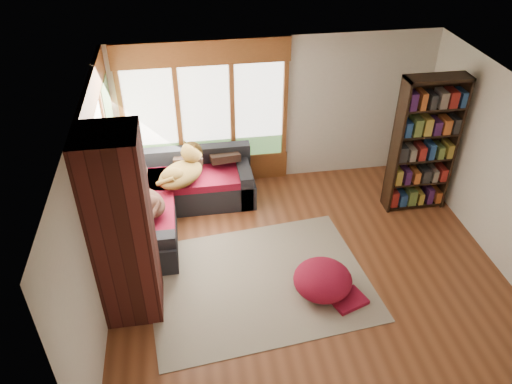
{
  "coord_description": "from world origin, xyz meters",
  "views": [
    {
      "loc": [
        -1.54,
        -5.13,
        5.05
      ],
      "look_at": [
        -0.63,
        0.67,
        0.95
      ],
      "focal_mm": 35.0,
      "sensor_mm": 36.0,
      "label": 1
    }
  ],
  "objects_px": {
    "area_rug": "(259,281)",
    "bookshelf": "(424,146)",
    "dog_tan": "(183,168)",
    "pouf": "(323,279)",
    "dog_brindle": "(141,197)",
    "sectional_sofa": "(167,196)",
    "brick_chimney": "(122,230)"
  },
  "relations": [
    {
      "from": "area_rug",
      "to": "bookshelf",
      "type": "distance_m",
      "value": 3.39
    },
    {
      "from": "dog_tan",
      "to": "area_rug",
      "type": "bearing_deg",
      "value": -114.36
    },
    {
      "from": "area_rug",
      "to": "pouf",
      "type": "height_order",
      "value": "pouf"
    },
    {
      "from": "dog_brindle",
      "to": "pouf",
      "type": "bearing_deg",
      "value": -153.38
    },
    {
      "from": "bookshelf",
      "to": "dog_tan",
      "type": "height_order",
      "value": "bookshelf"
    },
    {
      "from": "sectional_sofa",
      "to": "dog_brindle",
      "type": "bearing_deg",
      "value": -116.15
    },
    {
      "from": "area_rug",
      "to": "pouf",
      "type": "relative_size",
      "value": 3.77
    },
    {
      "from": "sectional_sofa",
      "to": "dog_brindle",
      "type": "xyz_separation_m",
      "value": [
        -0.34,
        -0.63,
        0.47
      ]
    },
    {
      "from": "brick_chimney",
      "to": "dog_tan",
      "type": "distance_m",
      "value": 2.28
    },
    {
      "from": "sectional_sofa",
      "to": "bookshelf",
      "type": "height_order",
      "value": "bookshelf"
    },
    {
      "from": "brick_chimney",
      "to": "dog_tan",
      "type": "height_order",
      "value": "brick_chimney"
    },
    {
      "from": "bookshelf",
      "to": "pouf",
      "type": "distance_m",
      "value": 2.82
    },
    {
      "from": "area_rug",
      "to": "bookshelf",
      "type": "xyz_separation_m",
      "value": [
        2.87,
        1.4,
        1.14
      ]
    },
    {
      "from": "bookshelf",
      "to": "area_rug",
      "type": "bearing_deg",
      "value": -153.89
    },
    {
      "from": "area_rug",
      "to": "dog_tan",
      "type": "relative_size",
      "value": 2.95
    },
    {
      "from": "sectional_sofa",
      "to": "dog_tan",
      "type": "relative_size",
      "value": 2.15
    },
    {
      "from": "area_rug",
      "to": "dog_brindle",
      "type": "xyz_separation_m",
      "value": [
        -1.57,
        1.23,
        0.77
      ]
    },
    {
      "from": "pouf",
      "to": "sectional_sofa",
      "type": "bearing_deg",
      "value": 133.36
    },
    {
      "from": "sectional_sofa",
      "to": "dog_tan",
      "type": "distance_m",
      "value": 0.58
    },
    {
      "from": "brick_chimney",
      "to": "sectional_sofa",
      "type": "bearing_deg",
      "value": 77.71
    },
    {
      "from": "area_rug",
      "to": "dog_tan",
      "type": "bearing_deg",
      "value": 115.7
    },
    {
      "from": "brick_chimney",
      "to": "dog_brindle",
      "type": "distance_m",
      "value": 1.52
    },
    {
      "from": "sectional_sofa",
      "to": "pouf",
      "type": "relative_size",
      "value": 2.75
    },
    {
      "from": "sectional_sofa",
      "to": "bookshelf",
      "type": "bearing_deg",
      "value": -4.35
    },
    {
      "from": "dog_tan",
      "to": "brick_chimney",
      "type": "bearing_deg",
      "value": -159.93
    },
    {
      "from": "area_rug",
      "to": "dog_tan",
      "type": "xyz_separation_m",
      "value": [
        -0.92,
        1.91,
        0.79
      ]
    },
    {
      "from": "brick_chimney",
      "to": "dog_tan",
      "type": "relative_size",
      "value": 2.54
    },
    {
      "from": "sectional_sofa",
      "to": "pouf",
      "type": "bearing_deg",
      "value": -44.6
    },
    {
      "from": "brick_chimney",
      "to": "dog_tan",
      "type": "xyz_separation_m",
      "value": [
        0.76,
        2.09,
        -0.51
      ]
    },
    {
      "from": "bookshelf",
      "to": "pouf",
      "type": "height_order",
      "value": "bookshelf"
    },
    {
      "from": "bookshelf",
      "to": "dog_tan",
      "type": "distance_m",
      "value": 3.83
    },
    {
      "from": "sectional_sofa",
      "to": "pouf",
      "type": "height_order",
      "value": "sectional_sofa"
    }
  ]
}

